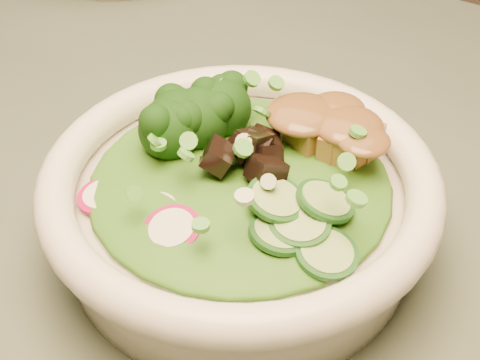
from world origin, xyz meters
The scene contains 10 objects.
dining_table centered at (0.00, 0.00, 0.64)m, with size 1.20×0.80×0.75m.
salad_bowl centered at (0.16, -0.08, 0.79)m, with size 0.27×0.27×0.07m.
lettuce_bed centered at (0.16, -0.08, 0.81)m, with size 0.21×0.21×0.02m, color #245A13.
broccoli_florets centered at (0.10, -0.05, 0.83)m, with size 0.08×0.07×0.04m, color black, non-canonical shape.
radish_slices centered at (0.14, -0.14, 0.81)m, with size 0.11×0.04×0.02m, color #9D0C41, non-canonical shape.
cucumber_slices centered at (0.22, -0.11, 0.82)m, with size 0.07×0.07×0.04m, color #98C76E, non-canonical shape.
mushroom_heap centered at (0.17, -0.07, 0.82)m, with size 0.07×0.07×0.04m, color black, non-canonical shape.
tofu_cubes centered at (0.19, -0.02, 0.82)m, with size 0.09×0.06×0.04m, color #A67E37, non-canonical shape.
peanut_sauce centered at (0.19, -0.02, 0.84)m, with size 0.07×0.06×0.02m, color brown.
scallion_garnish centered at (0.16, -0.08, 0.83)m, with size 0.19×0.19×0.02m, color #54AC3C, non-canonical shape.
Camera 1 is at (0.35, -0.36, 1.10)m, focal length 50.00 mm.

